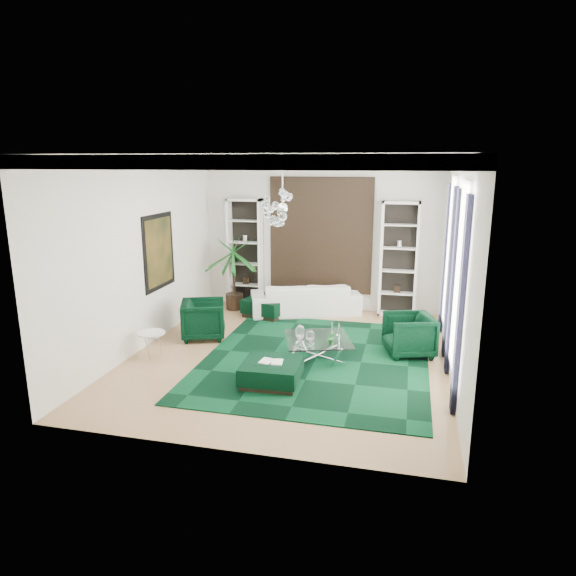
% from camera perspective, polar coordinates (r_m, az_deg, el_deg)
% --- Properties ---
extents(floor, '(6.00, 7.00, 0.02)m').
position_cam_1_polar(floor, '(10.16, 0.11, -7.58)').
color(floor, tan).
rests_on(floor, ground).
extents(ceiling, '(6.00, 7.00, 0.02)m').
position_cam_1_polar(ceiling, '(9.46, 0.12, 14.50)').
color(ceiling, white).
rests_on(ceiling, ground).
extents(wall_back, '(6.00, 0.02, 3.80)m').
position_cam_1_polar(wall_back, '(13.03, 3.70, 5.87)').
color(wall_back, silver).
rests_on(wall_back, ground).
extents(wall_front, '(6.00, 0.02, 3.80)m').
position_cam_1_polar(wall_front, '(6.36, -7.21, -2.74)').
color(wall_front, silver).
rests_on(wall_front, ground).
extents(wall_left, '(0.02, 7.00, 3.80)m').
position_cam_1_polar(wall_left, '(10.72, -15.77, 3.65)').
color(wall_left, silver).
rests_on(wall_left, ground).
extents(wall_right, '(0.02, 7.00, 3.80)m').
position_cam_1_polar(wall_right, '(9.42, 18.25, 2.11)').
color(wall_right, silver).
rests_on(wall_right, ground).
extents(crown_molding, '(6.00, 7.00, 0.18)m').
position_cam_1_polar(crown_molding, '(9.46, 0.12, 13.83)').
color(crown_molding, white).
rests_on(crown_molding, ceiling).
extents(ceiling_medallion, '(0.90, 0.90, 0.05)m').
position_cam_1_polar(ceiling_medallion, '(9.75, 0.54, 14.24)').
color(ceiling_medallion, white).
rests_on(ceiling_medallion, ceiling).
extents(tapestry, '(2.50, 0.06, 2.80)m').
position_cam_1_polar(tapestry, '(12.98, 3.66, 5.84)').
color(tapestry, black).
rests_on(tapestry, wall_back).
extents(shelving_left, '(0.90, 0.38, 2.80)m').
position_cam_1_polar(shelving_left, '(13.38, -4.76, 3.89)').
color(shelving_left, white).
rests_on(shelving_left, floor).
extents(shelving_right, '(0.90, 0.38, 2.80)m').
position_cam_1_polar(shelving_right, '(12.73, 12.20, 3.11)').
color(shelving_right, white).
rests_on(shelving_right, floor).
extents(painting, '(0.04, 1.30, 1.60)m').
position_cam_1_polar(painting, '(11.23, -14.10, 3.94)').
color(painting, black).
rests_on(painting, wall_left).
extents(window_near, '(0.03, 1.10, 2.90)m').
position_cam_1_polar(window_near, '(8.54, 18.57, 0.92)').
color(window_near, white).
rests_on(window_near, wall_right).
extents(curtain_near_a, '(0.07, 0.30, 3.25)m').
position_cam_1_polar(curtain_near_a, '(7.84, 18.63, -2.09)').
color(curtain_near_a, black).
rests_on(curtain_near_a, floor).
extents(curtain_near_b, '(0.07, 0.30, 3.25)m').
position_cam_1_polar(curtain_near_b, '(9.35, 17.85, 0.48)').
color(curtain_near_b, black).
rests_on(curtain_near_b, floor).
extents(window_far, '(0.03, 1.10, 2.90)m').
position_cam_1_polar(window_far, '(10.89, 17.55, 3.67)').
color(window_far, white).
rests_on(window_far, wall_right).
extents(curtain_far_a, '(0.07, 0.30, 3.25)m').
position_cam_1_polar(curtain_far_a, '(10.17, 17.53, 1.55)').
color(curtain_far_a, black).
rests_on(curtain_far_a, floor).
extents(curtain_far_b, '(0.07, 0.30, 3.25)m').
position_cam_1_polar(curtain_far_b, '(11.69, 17.05, 3.13)').
color(curtain_far_b, black).
rests_on(curtain_far_b, floor).
extents(rug, '(4.20, 5.00, 0.02)m').
position_cam_1_polar(rug, '(9.99, 3.12, -7.86)').
color(rug, black).
rests_on(rug, floor).
extents(sofa, '(2.87, 1.91, 0.78)m').
position_cam_1_polar(sofa, '(12.80, 1.94, -1.15)').
color(sofa, white).
rests_on(sofa, floor).
extents(armchair_left, '(1.17, 1.15, 0.83)m').
position_cam_1_polar(armchair_left, '(11.18, -9.36, -3.45)').
color(armchair_left, black).
rests_on(armchair_left, floor).
extents(armchair_right, '(1.12, 1.10, 0.82)m').
position_cam_1_polar(armchair_right, '(10.36, 13.28, -5.08)').
color(armchair_right, black).
rests_on(armchair_right, floor).
extents(coffee_table, '(1.53, 1.53, 0.42)m').
position_cam_1_polar(coffee_table, '(9.94, 3.32, -6.77)').
color(coffee_table, white).
rests_on(coffee_table, floor).
extents(ottoman_side, '(1.23, 1.23, 0.44)m').
position_cam_1_polar(ottoman_side, '(12.69, -2.26, -2.10)').
color(ottoman_side, black).
rests_on(ottoman_side, floor).
extents(ottoman_front, '(1.01, 1.01, 0.39)m').
position_cam_1_polar(ottoman_front, '(8.90, -1.83, -9.37)').
color(ottoman_front, black).
rests_on(ottoman_front, floor).
extents(book, '(0.40, 0.27, 0.03)m').
position_cam_1_polar(book, '(8.82, -1.84, -8.13)').
color(book, white).
rests_on(book, ottoman_front).
extents(side_table, '(0.70, 0.70, 0.51)m').
position_cam_1_polar(side_table, '(10.30, -14.88, -6.20)').
color(side_table, white).
rests_on(side_table, floor).
extents(palm, '(1.68, 1.68, 2.42)m').
position_cam_1_polar(palm, '(13.08, -6.08, 2.79)').
color(palm, '#19591E').
rests_on(palm, floor).
extents(chandelier, '(0.87, 0.87, 0.76)m').
position_cam_1_polar(chandelier, '(9.71, -0.62, 8.81)').
color(chandelier, white).
rests_on(chandelier, ceiling).
extents(table_plant, '(0.17, 0.15, 0.24)m').
position_cam_1_polar(table_plant, '(9.55, 4.87, -5.57)').
color(table_plant, '#19591E').
rests_on(table_plant, coffee_table).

